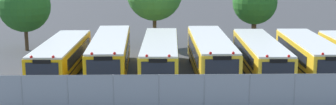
{
  "coord_description": "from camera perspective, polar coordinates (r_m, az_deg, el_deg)",
  "views": [
    {
      "loc": [
        -3.72,
        -32.78,
        8.52
      ],
      "look_at": [
        -3.02,
        0.0,
        1.6
      ],
      "focal_mm": 50.78,
      "sensor_mm": 36.0,
      "label": 1
    }
  ],
  "objects": [
    {
      "name": "school_bus_5",
      "position": [
        34.98,
        16.59,
        -0.34
      ],
      "size": [
        2.75,
        10.43,
        2.65
      ],
      "rotation": [
        0.0,
        0.0,
        3.12
      ],
      "color": "yellow",
      "rests_on": "ground_plane"
    },
    {
      "name": "tree_2",
      "position": [
        44.5,
        10.38,
        6.06
      ],
      "size": [
        4.1,
        4.1,
        6.1
      ],
      "color": "#4C3823",
      "rests_on": "ground_plane"
    },
    {
      "name": "tree_0",
      "position": [
        43.36,
        -16.78,
        5.39
      ],
      "size": [
        4.52,
        4.52,
        6.2
      ],
      "color": "#4C3823",
      "rests_on": "ground_plane"
    },
    {
      "name": "school_bus_0",
      "position": [
        33.97,
        -12.63,
        -0.55
      ],
      "size": [
        2.67,
        10.58,
        2.57
      ],
      "rotation": [
        0.0,
        0.0,
        3.12
      ],
      "color": "#EAA80C",
      "rests_on": "ground_plane"
    },
    {
      "name": "school_bus_3",
      "position": [
        33.72,
        5.16,
        -0.21
      ],
      "size": [
        2.6,
        11.42,
        2.79
      ],
      "rotation": [
        0.0,
        0.0,
        3.15
      ],
      "color": "yellow",
      "rests_on": "ground_plane"
    },
    {
      "name": "school_bus_1",
      "position": [
        33.78,
        -6.95,
        -0.21
      ],
      "size": [
        2.78,
        11.71,
        2.8
      ],
      "rotation": [
        0.0,
        0.0,
        3.17
      ],
      "color": "#EAA80C",
      "rests_on": "ground_plane"
    },
    {
      "name": "ground_plane",
      "position": [
        34.08,
        5.09,
        -2.61
      ],
      "size": [
        160.0,
        160.0,
        0.0
      ],
      "primitive_type": "plane",
      "color": "#424244"
    },
    {
      "name": "school_bus_2",
      "position": [
        33.72,
        -0.95,
        -0.34
      ],
      "size": [
        2.8,
        11.35,
        2.59
      ],
      "rotation": [
        0.0,
        0.0,
        3.11
      ],
      "color": "yellow",
      "rests_on": "ground_plane"
    },
    {
      "name": "school_bus_4",
      "position": [
        34.15,
        11.02,
        -0.41
      ],
      "size": [
        2.6,
        11.05,
        2.58
      ],
      "rotation": [
        0.0,
        0.0,
        3.12
      ],
      "color": "yellow",
      "rests_on": "ground_plane"
    },
    {
      "name": "chainlink_fence",
      "position": [
        26.34,
        7.08,
        -4.65
      ],
      "size": [
        27.43,
        0.07,
        2.03
      ],
      "color": "#9EA0A3",
      "rests_on": "ground_plane"
    }
  ]
}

